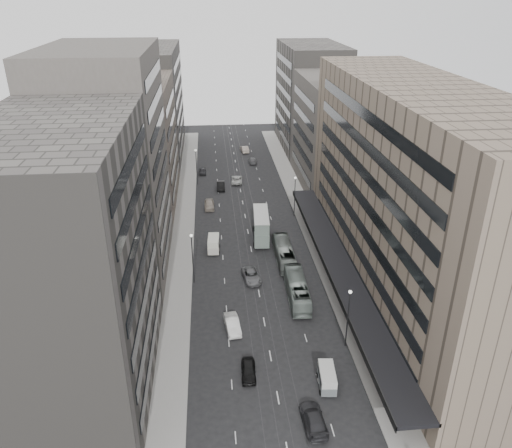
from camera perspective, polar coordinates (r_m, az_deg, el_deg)
name	(u,v)px	position (r m, az deg, el deg)	size (l,w,h in m)	color
ground	(265,326)	(68.43, 1.04, -11.59)	(220.00, 220.00, 0.00)	black
sidewalk_right	(303,210)	(102.24, 5.41, 1.56)	(4.00, 125.00, 0.15)	gray
sidewalk_left	(185,215)	(100.74, -8.14, 1.04)	(4.00, 125.00, 0.15)	gray
department_store	(412,195)	(73.09, 17.40, 3.16)	(19.20, 60.00, 30.00)	#7B6A5A
building_right_mid	(336,133)	(113.70, 9.12, 10.20)	(15.00, 28.00, 24.00)	#514D46
building_right_far	(310,97)	(141.76, 6.23, 14.18)	(15.00, 32.00, 28.00)	#5B5752
building_left_a	(68,267)	(55.30, -20.65, -4.64)	(15.00, 28.00, 30.00)	#5B5752
building_left_b	(110,165)	(78.66, -16.33, 6.46)	(15.00, 26.00, 34.00)	#514D46
building_left_c	(135,144)	(105.42, -13.61, 8.89)	(15.00, 28.00, 25.00)	#655B4F
building_left_d	(150,103)	(136.90, -11.97, 13.40)	(15.00, 38.00, 28.00)	#5B5752
lamp_right_near	(348,312)	(63.10, 10.51, -9.85)	(0.44, 0.44, 8.32)	#262628
lamp_right_far	(295,192)	(97.61, 4.46, 3.68)	(0.44, 0.44, 8.32)	#262628
lamp_left_near	(192,253)	(75.50, -7.30, -3.28)	(0.44, 0.44, 8.32)	#262628
lamp_left_far	(196,163)	(115.12, -6.84, 6.99)	(0.44, 0.44, 8.32)	#262628
bus_near	(297,289)	(73.21, 4.72, -7.46)	(2.63, 11.24, 3.13)	gray
bus_far	(284,253)	(82.63, 3.23, -3.33)	(2.56, 10.96, 3.05)	gray
double_decker	(261,225)	(89.13, 0.58, -0.17)	(3.35, 9.39, 5.05)	slate
vw_microbus	(327,377)	(59.62, 8.12, -16.96)	(2.21, 4.28, 2.23)	slate
panel_van	(214,244)	(85.92, -4.87, -2.25)	(2.25, 4.27, 2.63)	beige
sedan_0	(249,370)	(60.69, -0.86, -16.39)	(1.72, 4.29, 1.46)	black
sedan_1	(232,324)	(67.46, -2.71, -11.38)	(1.73, 4.95, 1.63)	white
sedan_2	(251,276)	(77.78, -0.52, -5.94)	(2.42, 5.25, 1.46)	slate
sedan_3	(314,419)	(55.71, 6.60, -21.25)	(2.23, 5.48, 1.59)	#272729
sedan_4	(209,204)	(103.10, -5.36, 2.25)	(2.02, 5.02, 1.71)	gray
sedan_5	(221,186)	(112.97, -4.05, 4.39)	(1.75, 5.02, 1.66)	black
sedan_6	(237,179)	(116.82, -2.21, 5.11)	(2.49, 5.40, 1.50)	#B9BAB5
sedan_7	(252,160)	(130.39, -0.42, 7.30)	(1.99, 4.89, 1.42)	#57575A
sedan_8	(203,171)	(123.12, -6.13, 6.03)	(1.63, 4.06, 1.38)	#27272A
sedan_9	(244,149)	(139.46, -1.33, 8.56)	(1.80, 5.17, 1.70)	#AD9E8F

